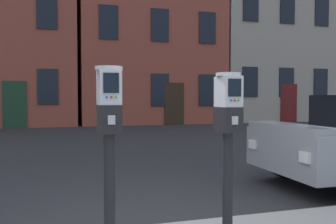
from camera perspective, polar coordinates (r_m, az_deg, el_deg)
parking_meter_near_kerb at (r=2.95m, az=-9.10°, el=-2.01°), size 0.22×0.25×1.49m
parking_meter_twin_adjacent at (r=3.26m, az=9.28°, el=-1.97°), size 0.22×0.25×1.46m
townhouse_brick_corner at (r=22.12m, az=-3.79°, el=15.24°), size 7.51×7.12×12.65m
townhouse_orange_brick at (r=25.21m, az=15.48°, el=12.74°), size 8.94×7.09×11.95m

